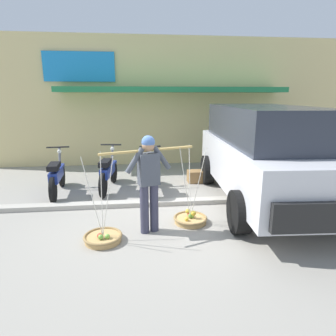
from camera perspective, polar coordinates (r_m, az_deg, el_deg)
ground_plane at (r=5.69m, az=-2.89°, el=-9.91°), size 90.00×90.00×0.00m
sidewalk_curb at (r=6.32m, az=-3.28°, el=-6.92°), size 20.00×0.24×0.10m
fruit_vendor at (r=4.84m, az=-3.82°, el=-1.99°), size 1.57×0.59×1.70m
fruit_basket_left_side at (r=4.94m, az=-12.77°, el=-13.24°), size 0.63×0.63×1.45m
fruit_basket_right_side at (r=5.49m, az=4.45°, el=-9.98°), size 0.63×0.63×1.45m
motorcycle_nearest_shop at (r=7.36m, az=-21.18°, el=-1.49°), size 0.54×1.82×1.09m
motorcycle_second_in_row at (r=7.37m, az=-11.78°, el=-0.80°), size 0.54×1.82×1.09m
motorcycle_third_in_row at (r=6.99m, az=-3.20°, el=-1.34°), size 0.54×1.82×1.09m
parked_truck at (r=6.60m, az=18.53°, el=3.05°), size 2.36×4.90×2.10m
storefront_building at (r=12.36m, az=-0.76°, el=13.17°), size 13.00×6.00×4.20m
wooden_crate at (r=7.95m, az=5.52°, el=-1.66°), size 0.44×0.36×0.32m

